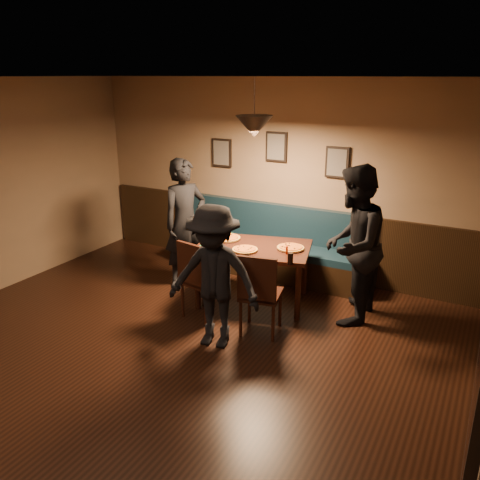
{
  "coord_description": "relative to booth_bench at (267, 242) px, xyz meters",
  "views": [
    {
      "loc": [
        2.87,
        -2.96,
        2.83
      ],
      "look_at": [
        0.24,
        1.92,
        0.95
      ],
      "focal_mm": 36.74,
      "sensor_mm": 36.0,
      "label": 1
    }
  ],
  "objects": [
    {
      "name": "dining_table",
      "position": [
        0.24,
        -0.93,
        -0.12
      ],
      "size": [
        1.61,
        1.25,
        0.76
      ],
      "primitive_type": "cube",
      "rotation": [
        0.0,
        0.0,
        0.26
      ],
      "color": "black",
      "rests_on": "floor"
    },
    {
      "name": "chair_near_left",
      "position": [
        -0.09,
        -1.57,
        -0.01
      ],
      "size": [
        0.51,
        0.51,
        0.99
      ],
      "primitive_type": null,
      "rotation": [
        0.0,
        0.0,
        -0.18
      ],
      "color": "black",
      "rests_on": "floor"
    },
    {
      "name": "cutlery_set",
      "position": [
        0.28,
        -1.26,
        0.26
      ],
      "size": [
        0.21,
        0.03,
        0.0
      ],
      "primitive_type": "cube",
      "rotation": [
        0.0,
        0.0,
        1.62
      ],
      "color": "white",
      "rests_on": "dining_table"
    },
    {
      "name": "ceiling",
      "position": [
        0.0,
        -3.2,
        2.3
      ],
      "size": [
        7.0,
        7.0,
        0.0
      ],
      "primitive_type": "plane",
      "rotation": [
        3.14,
        0.0,
        0.0
      ],
      "color": "silver",
      "rests_on": "ground"
    },
    {
      "name": "chair_near_right",
      "position": [
        0.68,
        -1.6,
        -0.01
      ],
      "size": [
        0.51,
        0.51,
        0.99
      ],
      "primitive_type": null,
      "rotation": [
        0.0,
        0.0,
        0.2
      ],
      "color": "#321B0D",
      "rests_on": "floor"
    },
    {
      "name": "pizza_a",
      "position": [
        -0.19,
        -0.84,
        0.28
      ],
      "size": [
        0.43,
        0.43,
        0.04
      ],
      "primitive_type": "cylinder",
      "rotation": [
        0.0,
        0.0,
        0.24
      ],
      "color": "orange",
      "rests_on": "dining_table"
    },
    {
      "name": "pizza_c",
      "position": [
        0.7,
        -0.8,
        0.28
      ],
      "size": [
        0.36,
        0.36,
        0.04
      ],
      "primitive_type": "cylinder",
      "rotation": [
        0.0,
        0.0,
        0.08
      ],
      "color": "orange",
      "rests_on": "dining_table"
    },
    {
      "name": "napkin_b",
      "position": [
        -0.29,
        -1.19,
        0.26
      ],
      "size": [
        0.16,
        0.16,
        0.01
      ],
      "primitive_type": "cube",
      "rotation": [
        0.0,
        0.0,
        -0.17
      ],
      "color": "#227F43",
      "rests_on": "dining_table"
    },
    {
      "name": "pendant_lamp",
      "position": [
        0.24,
        -0.93,
        1.75
      ],
      "size": [
        0.44,
        0.44,
        0.25
      ],
      "primitive_type": "cone",
      "rotation": [
        3.14,
        0.0,
        0.0
      ],
      "color": "black",
      "rests_on": "ceiling"
    },
    {
      "name": "floor",
      "position": [
        0.0,
        -3.2,
        -0.5
      ],
      "size": [
        7.0,
        7.0,
        0.0
      ],
      "primitive_type": "plane",
      "color": "black",
      "rests_on": "ground"
    },
    {
      "name": "diner_right",
      "position": [
        1.48,
        -0.81,
        0.44
      ],
      "size": [
        0.73,
        0.93,
        1.88
      ],
      "primitive_type": "imported",
      "rotation": [
        0.0,
        0.0,
        -1.55
      ],
      "color": "black",
      "rests_on": "floor"
    },
    {
      "name": "picture_center",
      "position": [
        0.0,
        0.27,
        1.35
      ],
      "size": [
        0.32,
        0.04,
        0.42
      ],
      "primitive_type": "cube",
      "color": "black",
      "rests_on": "wall_back"
    },
    {
      "name": "soda_glass",
      "position": [
        0.89,
        -1.28,
        0.33
      ],
      "size": [
        0.07,
        0.07,
        0.14
      ],
      "primitive_type": "cylinder",
      "rotation": [
        0.0,
        0.0,
        0.11
      ],
      "color": "black",
      "rests_on": "dining_table"
    },
    {
      "name": "picture_left",
      "position": [
        -0.9,
        0.27,
        1.2
      ],
      "size": [
        0.32,
        0.04,
        0.42
      ],
      "primitive_type": "cube",
      "color": "black",
      "rests_on": "wall_back"
    },
    {
      "name": "napkin_a",
      "position": [
        -0.29,
        -0.68,
        0.26
      ],
      "size": [
        0.22,
        0.22,
        0.01
      ],
      "primitive_type": "cube",
      "rotation": [
        0.0,
        0.0,
        0.45
      ],
      "color": "#1C6A33",
      "rests_on": "dining_table"
    },
    {
      "name": "tabasco_bottle",
      "position": [
        0.73,
        -0.98,
        0.32
      ],
      "size": [
        0.03,
        0.03,
        0.12
      ],
      "primitive_type": "cylinder",
      "rotation": [
        0.0,
        0.0,
        0.01
      ],
      "color": "maroon",
      "rests_on": "dining_table"
    },
    {
      "name": "wall_back",
      "position": [
        0.0,
        0.3,
        0.9
      ],
      "size": [
        6.0,
        0.0,
        6.0
      ],
      "primitive_type": "plane",
      "rotation": [
        1.57,
        0.0,
        0.0
      ],
      "color": "#8C704F",
      "rests_on": "ground"
    },
    {
      "name": "diner_left",
      "position": [
        -0.84,
        -0.84,
        0.39
      ],
      "size": [
        0.66,
        0.77,
        1.78
      ],
      "primitive_type": "imported",
      "rotation": [
        0.0,
        0.0,
        1.15
      ],
      "color": "black",
      "rests_on": "floor"
    },
    {
      "name": "wainscot",
      "position": [
        0.0,
        0.27,
        0.0
      ],
      "size": [
        5.88,
        0.06,
        1.0
      ],
      "primitive_type": "cube",
      "color": "black",
      "rests_on": "ground"
    },
    {
      "name": "picture_right",
      "position": [
        0.9,
        0.27,
        1.2
      ],
      "size": [
        0.32,
        0.04,
        0.42
      ],
      "primitive_type": "cube",
      "color": "black",
      "rests_on": "wall_back"
    },
    {
      "name": "pizza_b",
      "position": [
        0.23,
        -1.12,
        0.28
      ],
      "size": [
        0.41,
        0.41,
        0.04
      ],
      "primitive_type": "cylinder",
      "rotation": [
        0.0,
        0.0,
        0.38
      ],
      "color": "gold",
      "rests_on": "dining_table"
    },
    {
      "name": "diner_front",
      "position": [
        0.36,
        -2.08,
        0.29
      ],
      "size": [
        1.1,
        0.73,
        1.58
      ],
      "primitive_type": "imported",
      "rotation": [
        0.0,
        0.0,
        0.15
      ],
      "color": "black",
      "rests_on": "floor"
    },
    {
      "name": "booth_bench",
      "position": [
        0.0,
        0.0,
        0.0
      ],
      "size": [
        3.0,
        0.6,
        1.0
      ],
      "primitive_type": null,
      "color": "#0F232D",
      "rests_on": "ground"
    }
  ]
}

